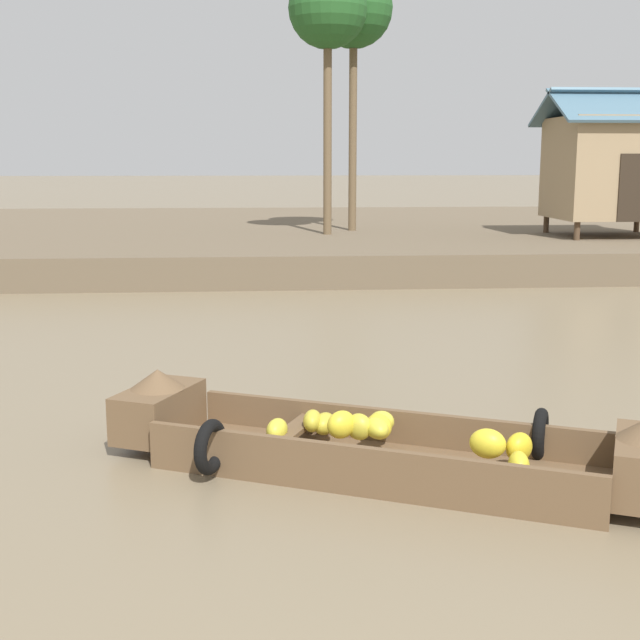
{
  "coord_description": "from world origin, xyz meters",
  "views": [
    {
      "loc": [
        -0.73,
        -1.66,
        2.92
      ],
      "look_at": [
        -0.01,
        7.71,
        1.16
      ],
      "focal_mm": 48.11,
      "sensor_mm": 36.0,
      "label": 1
    }
  ],
  "objects": [
    {
      "name": "palm_tree_near",
      "position": [
        1.41,
        23.31,
        6.97
      ],
      "size": [
        2.21,
        2.21,
        7.4
      ],
      "color": "brown",
      "rests_on": "riverbank_strip"
    },
    {
      "name": "stilt_house_mid_left",
      "position": [
        9.37,
        22.15,
        2.76
      ],
      "size": [
        3.89,
        3.36,
        4.1
      ],
      "color": "#4C3826",
      "rests_on": "riverbank_strip"
    },
    {
      "name": "riverbank_strip",
      "position": [
        0.0,
        27.52,
        0.39
      ],
      "size": [
        160.0,
        20.0,
        0.77
      ],
      "primitive_type": "cube",
      "color": "brown",
      "rests_on": "ground"
    },
    {
      "name": "ground_plane",
      "position": [
        0.0,
        10.0,
        0.0
      ],
      "size": [
        300.0,
        300.0,
        0.0
      ],
      "primitive_type": "plane",
      "color": "#7A6B51"
    },
    {
      "name": "banana_boat",
      "position": [
        0.42,
        5.98,
        0.27
      ],
      "size": [
        5.25,
        3.17,
        0.81
      ],
      "color": "brown",
      "rests_on": "ground"
    },
    {
      "name": "palm_tree_far",
      "position": [
        2.29,
        24.64,
        7.21
      ],
      "size": [
        2.32,
        2.32,
        7.69
      ],
      "color": "brown",
      "rests_on": "riverbank_strip"
    }
  ]
}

